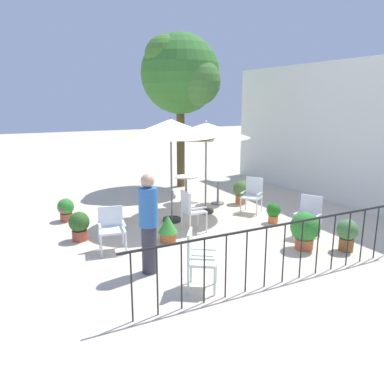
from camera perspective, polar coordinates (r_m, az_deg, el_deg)
ground_plane at (r=8.92m, az=0.78°, el=-5.44°), size 60.00×60.00×0.00m
villa_facade at (r=11.48m, az=22.60°, el=7.96°), size 10.29×0.30×3.98m
terrace_railing at (r=6.34m, az=13.59°, el=-7.38°), size 0.03×5.45×1.01m
shade_tree at (r=12.94m, az=-1.55°, el=17.19°), size 2.69×2.56×5.01m
patio_umbrella_0 at (r=9.02m, az=-3.18°, el=9.38°), size 2.10×2.10×2.54m
patio_umbrella_1 at (r=9.79m, az=2.12°, el=9.10°), size 2.24×2.24×2.41m
cafe_table_0 at (r=10.90m, az=3.89°, el=0.85°), size 0.69×0.69×0.74m
cafe_table_1 at (r=10.98m, az=-0.89°, el=1.11°), size 0.66×0.66×0.78m
patio_chair_0 at (r=8.55m, az=-0.19°, el=-2.44°), size 0.47×0.45×0.94m
patio_chair_1 at (r=8.58m, az=17.01°, el=-3.22°), size 0.63×0.61×0.92m
patio_chair_2 at (r=6.01m, az=0.78°, el=-9.54°), size 0.60×0.60×0.95m
patio_chair_3 at (r=7.68m, az=-11.91°, el=-4.95°), size 0.54×0.57×0.87m
patio_chair_4 at (r=10.17m, az=9.03°, el=-0.16°), size 0.64×0.63×0.93m
potted_plant_0 at (r=11.00m, az=7.32°, el=0.20°), size 0.45×0.45×0.67m
potted_plant_1 at (r=9.88m, az=-18.29°, el=-2.40°), size 0.40×0.40×0.56m
potted_plant_2 at (r=8.43m, az=-16.45°, el=-4.74°), size 0.43×0.43×0.62m
potted_plant_3 at (r=7.92m, az=16.49°, el=-5.27°), size 0.59×0.59×0.77m
potted_plant_4 at (r=8.04m, az=-3.62°, el=-5.28°), size 0.42×0.42×0.58m
potted_plant_5 at (r=9.44m, az=12.04°, el=-2.94°), size 0.34×0.34×0.49m
potted_plant_6 at (r=8.12m, az=22.14°, el=-5.70°), size 0.41×0.41×0.64m
standing_person at (r=6.48m, az=-6.48°, el=-4.57°), size 0.43×0.43×1.73m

